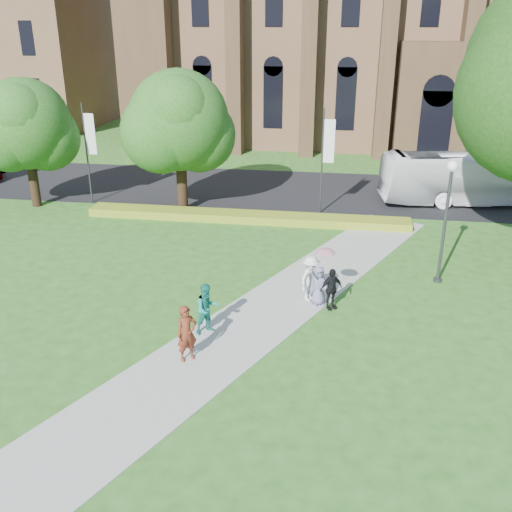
# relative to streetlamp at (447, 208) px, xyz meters

# --- Properties ---
(ground) EXTENTS (160.00, 160.00, 0.00)m
(ground) POSITION_rel_streetlamp_xyz_m (-7.50, -6.50, -3.30)
(ground) COLOR #2B5A1B
(ground) RESTS_ON ground
(road) EXTENTS (160.00, 10.00, 0.02)m
(road) POSITION_rel_streetlamp_xyz_m (-7.50, 13.50, -3.29)
(road) COLOR black
(road) RESTS_ON ground
(footpath) EXTENTS (15.58, 28.54, 0.04)m
(footpath) POSITION_rel_streetlamp_xyz_m (-7.50, -5.50, -3.28)
(footpath) COLOR #B2B2A8
(footpath) RESTS_ON ground
(flower_hedge) EXTENTS (18.00, 1.40, 0.45)m
(flower_hedge) POSITION_rel_streetlamp_xyz_m (-9.50, 6.70, -3.07)
(flower_hedge) COLOR gold
(flower_hedge) RESTS_ON ground
(streetlamp) EXTENTS (0.44, 0.44, 5.24)m
(streetlamp) POSITION_rel_streetlamp_xyz_m (0.00, 0.00, 0.00)
(streetlamp) COLOR #38383D
(streetlamp) RESTS_ON ground
(street_tree_0) EXTENTS (5.20, 5.20, 7.50)m
(street_tree_0) POSITION_rel_streetlamp_xyz_m (-22.50, 7.50, 1.58)
(street_tree_0) COLOR #332114
(street_tree_0) RESTS_ON ground
(street_tree_1) EXTENTS (5.60, 5.60, 8.05)m
(street_tree_1) POSITION_rel_streetlamp_xyz_m (-13.50, 8.00, 1.93)
(street_tree_1) COLOR #332114
(street_tree_1) RESTS_ON ground
(banner_pole_0) EXTENTS (0.70, 0.10, 6.00)m
(banner_pole_0) POSITION_rel_streetlamp_xyz_m (-5.39, 8.70, 0.09)
(banner_pole_0) COLOR #38383D
(banner_pole_0) RESTS_ON ground
(banner_pole_1) EXTENTS (0.70, 0.10, 6.00)m
(banner_pole_1) POSITION_rel_streetlamp_xyz_m (-19.39, 8.70, 0.09)
(banner_pole_1) COLOR #38383D
(banner_pole_1) RESTS_ON ground
(tour_coach) EXTENTS (11.75, 4.43, 3.20)m
(tour_coach) POSITION_rel_streetlamp_xyz_m (3.68, 12.16, -1.68)
(tour_coach) COLOR silver
(tour_coach) RESTS_ON road
(pedestrian_0) EXTENTS (0.83, 0.80, 1.91)m
(pedestrian_0) POSITION_rel_streetlamp_xyz_m (-8.90, -7.64, -2.30)
(pedestrian_0) COLOR maroon
(pedestrian_0) RESTS_ON footpath
(pedestrian_1) EXTENTS (1.15, 1.12, 1.86)m
(pedestrian_1) POSITION_rel_streetlamp_xyz_m (-8.67, -5.82, -2.33)
(pedestrian_1) COLOR #177666
(pedestrian_1) RESTS_ON footpath
(pedestrian_2) EXTENTS (1.16, 1.38, 1.85)m
(pedestrian_2) POSITION_rel_streetlamp_xyz_m (-5.28, -2.66, -2.33)
(pedestrian_2) COLOR silver
(pedestrian_2) RESTS_ON footpath
(pedestrian_3) EXTENTS (1.02, 0.88, 1.65)m
(pedestrian_3) POSITION_rel_streetlamp_xyz_m (-4.44, -3.27, -2.43)
(pedestrian_3) COLOR black
(pedestrian_3) RESTS_ON footpath
(pedestrian_4) EXTENTS (0.89, 0.74, 1.56)m
(pedestrian_4) POSITION_rel_streetlamp_xyz_m (-4.92, -3.00, -2.48)
(pedestrian_4) COLOR slate
(pedestrian_4) RESTS_ON footpath
(parasol) EXTENTS (0.97, 0.97, 0.68)m
(parasol) POSITION_rel_streetlamp_xyz_m (-4.74, -2.90, -1.36)
(parasol) COLOR #DD9CBA
(parasol) RESTS_ON pedestrian_4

